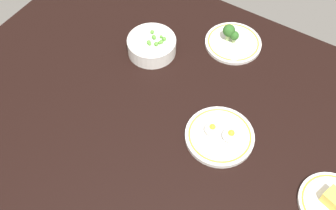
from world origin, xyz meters
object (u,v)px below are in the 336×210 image
Objects in this scene: plate_broccoli at (233,41)px; plate_cheese at (333,203)px; bowl_peas at (152,45)px; plate_eggs at (220,135)px.

plate_cheese is (-50.05, 39.07, -0.29)cm from plate_broccoli.
plate_cheese is (-72.15, 20.92, -1.95)cm from bowl_peas.
plate_eggs is 35.66cm from plate_cheese.
bowl_peas reaches higher than plate_eggs.
plate_broccoli is at bearing -140.60° from bowl_peas.
bowl_peas is 75.14cm from plate_cheese.
plate_broccoli reaches higher than plate_eggs.
plate_broccoli is (-22.10, -18.15, -1.66)cm from bowl_peas.
bowl_peas is at bearing 39.40° from plate_broccoli.
plate_eggs is at bearing -4.04° from plate_cheese.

